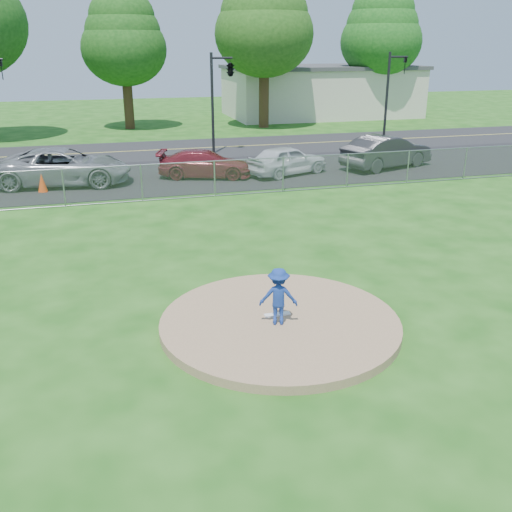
# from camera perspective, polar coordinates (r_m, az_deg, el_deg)

# --- Properties ---
(ground) EXTENTS (120.00, 120.00, 0.00)m
(ground) POSITION_cam_1_polar(r_m,az_deg,el_deg) (22.10, -5.61, 4.53)
(ground) COLOR #184C10
(ground) RESTS_ON ground
(pitchers_mound) EXTENTS (5.40, 5.40, 0.20)m
(pitchers_mound) POSITION_cam_1_polar(r_m,az_deg,el_deg) (12.96, 2.40, -6.71)
(pitchers_mound) COLOR #947251
(pitchers_mound) RESTS_ON ground
(pitching_rubber) EXTENTS (0.60, 0.15, 0.04)m
(pitching_rubber) POSITION_cam_1_polar(r_m,az_deg,el_deg) (13.08, 2.13, -5.86)
(pitching_rubber) COLOR white
(pitching_rubber) RESTS_ON pitchers_mound
(chain_link_fence) EXTENTS (40.00, 0.06, 1.50)m
(chain_link_fence) POSITION_cam_1_polar(r_m,az_deg,el_deg) (23.83, -6.54, 7.53)
(chain_link_fence) COLOR gray
(chain_link_fence) RESTS_ON ground
(parking_lot) EXTENTS (50.00, 8.00, 0.01)m
(parking_lot) POSITION_cam_1_polar(r_m,az_deg,el_deg) (28.34, -7.99, 7.98)
(parking_lot) COLOR black
(parking_lot) RESTS_ON ground
(street) EXTENTS (60.00, 7.00, 0.01)m
(street) POSITION_cam_1_polar(r_m,az_deg,el_deg) (35.65, -9.72, 10.42)
(street) COLOR black
(street) RESTS_ON ground
(commercial_building) EXTENTS (16.40, 9.40, 4.30)m
(commercial_building) POSITION_cam_1_polar(r_m,az_deg,el_deg) (52.88, 6.47, 16.10)
(commercial_building) COLOR beige
(commercial_building) RESTS_ON ground
(tree_center) EXTENTS (6.16, 6.16, 9.84)m
(tree_center) POSITION_cam_1_polar(r_m,az_deg,el_deg) (45.03, -13.12, 20.50)
(tree_center) COLOR #382314
(tree_center) RESTS_ON ground
(tree_right) EXTENTS (7.28, 7.28, 11.63)m
(tree_right) POSITION_cam_1_polar(r_m,az_deg,el_deg) (44.80, 0.83, 22.50)
(tree_right) COLOR #392414
(tree_right) RESTS_ON ground
(tree_far_right) EXTENTS (6.72, 6.72, 10.74)m
(tree_far_right) POSITION_cam_1_polar(r_m,az_deg,el_deg) (51.68, 12.44, 21.13)
(tree_far_right) COLOR #3A2415
(tree_far_right) RESTS_ON ground
(traffic_signal_center) EXTENTS (1.42, 2.48, 5.60)m
(traffic_signal_center) POSITION_cam_1_polar(r_m,az_deg,el_deg) (33.85, -2.77, 18.01)
(traffic_signal_center) COLOR black
(traffic_signal_center) RESTS_ON ground
(traffic_signal_right) EXTENTS (1.28, 0.20, 5.60)m
(traffic_signal_right) POSITION_cam_1_polar(r_m,az_deg,el_deg) (37.58, 13.33, 15.84)
(traffic_signal_right) COLOR black
(traffic_signal_right) RESTS_ON ground
(pitcher) EXTENTS (0.94, 0.71, 1.30)m
(pitcher) POSITION_cam_1_polar(r_m,az_deg,el_deg) (12.45, 2.26, -4.06)
(pitcher) COLOR navy
(pitcher) RESTS_ON pitchers_mound
(traffic_cone) EXTENTS (0.41, 0.41, 0.80)m
(traffic_cone) POSITION_cam_1_polar(r_m,az_deg,el_deg) (26.46, -20.61, 6.89)
(traffic_cone) COLOR #E6430C
(traffic_cone) RESTS_ON parking_lot
(parked_car_gray) EXTENTS (6.19, 3.44, 1.64)m
(parked_car_gray) POSITION_cam_1_polar(r_m,az_deg,el_deg) (27.44, -18.68, 8.47)
(parked_car_gray) COLOR gray
(parked_car_gray) RESTS_ON parking_lot
(parked_car_darkred) EXTENTS (4.78, 3.04, 1.29)m
(parked_car_darkred) POSITION_cam_1_polar(r_m,az_deg,el_deg) (27.68, -5.12, 9.17)
(parked_car_darkred) COLOR maroon
(parked_car_darkred) RESTS_ON parking_lot
(parked_car_pearl) EXTENTS (4.49, 3.08, 1.42)m
(parked_car_pearl) POSITION_cam_1_polar(r_m,az_deg,el_deg) (28.19, 3.12, 9.56)
(parked_car_pearl) COLOR silver
(parked_car_pearl) RESTS_ON parking_lot
(parked_car_charcoal) EXTENTS (5.33, 3.30, 1.66)m
(parked_car_charcoal) POSITION_cam_1_polar(r_m,az_deg,el_deg) (30.50, 12.93, 10.14)
(parked_car_charcoal) COLOR #29292B
(parked_car_charcoal) RESTS_ON parking_lot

